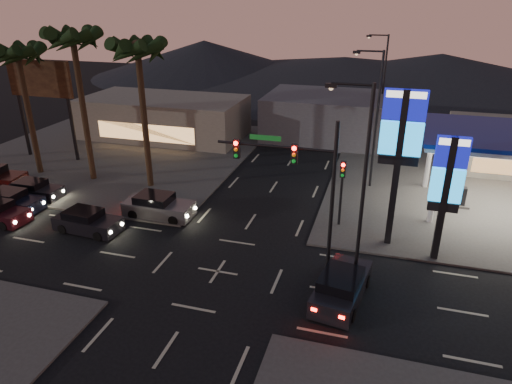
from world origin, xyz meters
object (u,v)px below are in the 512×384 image
(pylon_sign_short, at_px, (447,181))
(car_lane_a_rear, at_px, (11,201))
(pylon_sign_tall, at_px, (401,139))
(suv_station, at_px, (341,287))
(car_lane_b_front, at_px, (158,206))
(car_lane_b_mid, at_px, (34,190))
(car_lane_a_front, at_px, (87,222))
(traffic_signal_mast, at_px, (299,173))

(pylon_sign_short, relative_size, car_lane_a_rear, 1.62)
(pylon_sign_tall, bearing_deg, suv_station, -108.31)
(car_lane_a_rear, relative_size, suv_station, 0.90)
(car_lane_b_front, bearing_deg, pylon_sign_tall, 1.70)
(car_lane_b_mid, bearing_deg, suv_station, -14.54)
(pylon_sign_tall, distance_m, car_lane_a_rear, 25.27)
(pylon_sign_short, distance_m, car_lane_b_front, 17.49)
(car_lane_b_front, height_order, suv_station, suv_station)
(pylon_sign_short, xyz_separation_m, car_lane_b_front, (-17.03, 0.57, -3.95))
(car_lane_a_rear, height_order, car_lane_b_front, car_lane_b_front)
(pylon_sign_short, height_order, car_lane_a_rear, pylon_sign_short)
(car_lane_a_front, xyz_separation_m, suv_station, (15.75, -2.59, 0.07))
(traffic_signal_mast, bearing_deg, car_lane_b_front, 162.53)
(pylon_sign_tall, bearing_deg, car_lane_a_rear, -174.50)
(car_lane_a_rear, xyz_separation_m, car_lane_b_mid, (0.06, 2.10, -0.04))
(pylon_sign_tall, bearing_deg, traffic_signal_mast, -143.48)
(pylon_sign_short, bearing_deg, car_lane_a_rear, -177.11)
(pylon_sign_tall, relative_size, car_lane_b_front, 1.92)
(traffic_signal_mast, height_order, suv_station, traffic_signal_mast)
(car_lane_b_mid, bearing_deg, car_lane_b_front, -0.98)
(car_lane_a_front, bearing_deg, car_lane_a_rear, 170.46)
(pylon_sign_short, height_order, traffic_signal_mast, traffic_signal_mast)
(traffic_signal_mast, relative_size, car_lane_a_rear, 1.85)
(car_lane_a_front, distance_m, car_lane_a_rear, 6.83)
(car_lane_a_front, distance_m, car_lane_b_front, 4.45)
(pylon_sign_tall, bearing_deg, pylon_sign_short, -21.80)
(traffic_signal_mast, height_order, car_lane_a_front, traffic_signal_mast)
(car_lane_a_rear, bearing_deg, car_lane_a_front, -9.54)
(traffic_signal_mast, height_order, car_lane_b_front, traffic_signal_mast)
(pylon_sign_short, bearing_deg, traffic_signal_mast, -160.87)
(pylon_sign_short, relative_size, car_lane_b_front, 1.49)
(pylon_sign_short, relative_size, traffic_signal_mast, 0.88)
(pylon_sign_tall, relative_size, suv_station, 1.87)
(car_lane_b_front, bearing_deg, car_lane_b_mid, 179.02)
(traffic_signal_mast, xyz_separation_m, car_lane_b_front, (-9.79, 3.08, -4.52))
(traffic_signal_mast, bearing_deg, pylon_sign_short, 19.13)
(traffic_signal_mast, relative_size, car_lane_b_front, 1.70)
(suv_station, bearing_deg, car_lane_b_front, 155.72)
(suv_station, bearing_deg, car_lane_a_rear, 170.61)
(traffic_signal_mast, bearing_deg, car_lane_b_mid, 170.63)
(car_lane_a_front, distance_m, car_lane_b_mid, 7.42)
(traffic_signal_mast, distance_m, suv_station, 5.87)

